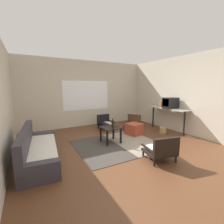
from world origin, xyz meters
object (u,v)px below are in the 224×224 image
at_px(armchair_by_window, 105,122).
at_px(armchair_striped_foreground, 161,150).
at_px(glass_bottle, 113,124).
at_px(wicker_basket, 163,130).
at_px(ottoman_orange, 134,129).
at_px(clay_vase, 163,104).
at_px(armchair_corner, 133,123).
at_px(console_shelf, 168,111).
at_px(coffee_table, 111,131).
at_px(couch, 37,150).
at_px(crt_television, 170,103).

bearing_deg(armchair_by_window, armchair_striped_foreground, -92.27).
relative_size(glass_bottle, wicker_basket, 1.19).
relative_size(ottoman_orange, clay_vase, 1.54).
bearing_deg(armchair_by_window, armchair_corner, -33.71).
distance_m(armchair_corner, console_shelf, 1.37).
bearing_deg(console_shelf, armchair_striped_foreground, -140.98).
bearing_deg(coffee_table, couch, -174.52).
height_order(coffee_table, armchair_corner, armchair_corner).
height_order(console_shelf, clay_vase, clay_vase).
relative_size(ottoman_orange, wicker_basket, 1.98).
bearing_deg(armchair_striped_foreground, glass_bottle, 106.87).
relative_size(coffee_table, armchair_by_window, 0.92).
height_order(couch, coffee_table, couch).
relative_size(armchair_striped_foreground, ottoman_orange, 1.49).
relative_size(armchair_corner, clay_vase, 2.37).
xyz_separation_m(coffee_table, armchair_striped_foreground, (0.43, -1.57, -0.09)).
relative_size(armchair_corner, glass_bottle, 2.57).
relative_size(couch, armchair_corner, 2.87).
height_order(armchair_corner, ottoman_orange, armchair_corner).
xyz_separation_m(glass_bottle, wicker_basket, (2.08, 0.04, -0.48)).
bearing_deg(wicker_basket, armchair_corner, 123.80).
distance_m(console_shelf, clay_vase, 0.33).
bearing_deg(crt_television, glass_bottle, -178.04).
xyz_separation_m(couch, wicker_basket, (4.04, 0.08, -0.12)).
height_order(coffee_table, console_shelf, console_shelf).
bearing_deg(clay_vase, glass_bottle, -169.75).
relative_size(armchair_striped_foreground, console_shelf, 0.46).
relative_size(armchair_by_window, armchair_corner, 0.77).
bearing_deg(clay_vase, armchair_by_window, 148.34).
relative_size(armchair_striped_foreground, wicker_basket, 2.96).
height_order(couch, armchair_by_window, couch).
height_order(console_shelf, glass_bottle, console_shelf).
xyz_separation_m(armchair_corner, ottoman_orange, (-0.36, -0.58, -0.05)).
xyz_separation_m(crt_television, clay_vase, (0.00, 0.36, -0.07)).
height_order(ottoman_orange, glass_bottle, glass_bottle).
bearing_deg(armchair_corner, crt_television, -43.14).
relative_size(console_shelf, crt_television, 3.19).
xyz_separation_m(coffee_table, wicker_basket, (2.08, -0.10, -0.25)).
bearing_deg(armchair_striped_foreground, ottoman_orange, 70.56).
distance_m(console_shelf, wicker_basket, 0.76).
relative_size(ottoman_orange, crt_television, 0.99).
xyz_separation_m(armchair_by_window, clay_vase, (1.87, -1.15, 0.75)).
distance_m(coffee_table, crt_television, 2.51).
relative_size(armchair_by_window, clay_vase, 1.82).
relative_size(ottoman_orange, glass_bottle, 1.67).
bearing_deg(crt_television, ottoman_orange, 166.13).
relative_size(armchair_by_window, glass_bottle, 1.98).
xyz_separation_m(crt_television, wicker_basket, (-0.33, -0.05, -0.96)).
bearing_deg(coffee_table, crt_television, -1.42).
bearing_deg(console_shelf, ottoman_orange, 170.49).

